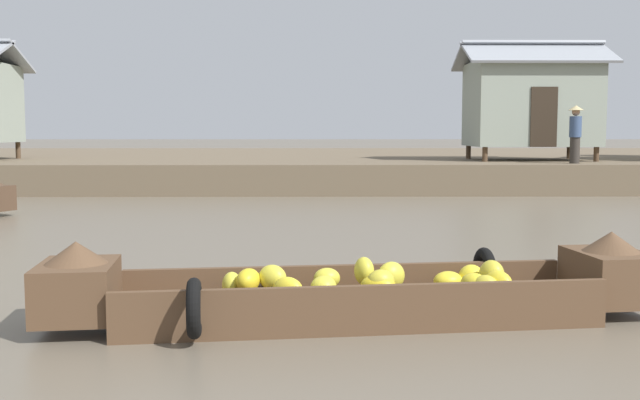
{
  "coord_description": "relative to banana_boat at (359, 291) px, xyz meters",
  "views": [
    {
      "loc": [
        -0.13,
        -1.37,
        1.81
      ],
      "look_at": [
        -0.03,
        7.72,
        0.96
      ],
      "focal_mm": 41.88,
      "sensor_mm": 36.0,
      "label": 1
    }
  ],
  "objects": [
    {
      "name": "stilt_house_mid_left",
      "position": [
        6.53,
        16.85,
        2.44
      ],
      "size": [
        4.5,
        3.3,
        3.77
      ],
      "color": "#4C3826",
      "rests_on": "riverbank_strip"
    },
    {
      "name": "ground_plane",
      "position": [
        -0.32,
        4.39,
        -0.28
      ],
      "size": [
        300.0,
        300.0,
        0.0
      ],
      "primitive_type": "plane",
      "color": "#665B4C"
    },
    {
      "name": "vendor_person",
      "position": [
        7.11,
        14.37,
        1.52
      ],
      "size": [
        0.44,
        0.44,
        1.66
      ],
      "color": "#332D28",
      "rests_on": "riverbank_strip"
    },
    {
      "name": "riverbank_strip",
      "position": [
        -0.32,
        23.42,
        0.15
      ],
      "size": [
        160.0,
        20.0,
        0.87
      ],
      "primitive_type": "cube",
      "color": "brown",
      "rests_on": "ground"
    },
    {
      "name": "banana_boat",
      "position": [
        0.0,
        0.0,
        0.0
      ],
      "size": [
        5.88,
        2.14,
        0.81
      ],
      "color": "brown",
      "rests_on": "ground"
    }
  ]
}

